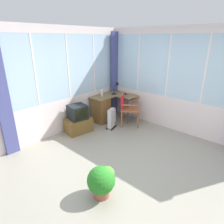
{
  "coord_description": "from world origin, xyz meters",
  "views": [
    {
      "loc": [
        -2.43,
        -1.79,
        2.28
      ],
      "look_at": [
        0.6,
        0.93,
        0.73
      ],
      "focal_mm": 31.12,
      "sensor_mm": 36.0,
      "label": 1
    }
  ],
  "objects_px": {
    "potted_plant": "(102,180)",
    "tv_remote": "(125,94)",
    "wooden_armchair": "(126,105)",
    "tv_on_stand": "(78,120)",
    "space_heater": "(112,118)",
    "desk_lamp": "(117,86)",
    "spray_bottle": "(102,92)",
    "desk": "(102,108)"
  },
  "relations": [
    {
      "from": "desk_lamp",
      "to": "tv_on_stand",
      "type": "relative_size",
      "value": 0.51
    },
    {
      "from": "potted_plant",
      "to": "tv_remote",
      "type": "bearing_deg",
      "value": 32.18
    },
    {
      "from": "spray_bottle",
      "to": "tv_on_stand",
      "type": "height_order",
      "value": "spray_bottle"
    },
    {
      "from": "spray_bottle",
      "to": "wooden_armchair",
      "type": "height_order",
      "value": "spray_bottle"
    },
    {
      "from": "tv_on_stand",
      "to": "space_heater",
      "type": "distance_m",
      "value": 0.9
    },
    {
      "from": "tv_on_stand",
      "to": "potted_plant",
      "type": "relative_size",
      "value": 1.44
    },
    {
      "from": "tv_on_stand",
      "to": "space_heater",
      "type": "bearing_deg",
      "value": -31.97
    },
    {
      "from": "tv_remote",
      "to": "space_heater",
      "type": "xyz_separation_m",
      "value": [
        -0.8,
        -0.19,
        -0.47
      ]
    },
    {
      "from": "tv_remote",
      "to": "wooden_armchair",
      "type": "relative_size",
      "value": 0.17
    },
    {
      "from": "desk_lamp",
      "to": "potted_plant",
      "type": "height_order",
      "value": "desk_lamp"
    },
    {
      "from": "spray_bottle",
      "to": "space_heater",
      "type": "relative_size",
      "value": 0.4
    },
    {
      "from": "spray_bottle",
      "to": "tv_remote",
      "type": "bearing_deg",
      "value": -34.8
    },
    {
      "from": "desk",
      "to": "tv_on_stand",
      "type": "height_order",
      "value": "desk"
    },
    {
      "from": "potted_plant",
      "to": "tv_on_stand",
      "type": "bearing_deg",
      "value": 59.96
    },
    {
      "from": "desk_lamp",
      "to": "tv_remote",
      "type": "distance_m",
      "value": 0.34
    },
    {
      "from": "space_heater",
      "to": "potted_plant",
      "type": "height_order",
      "value": "space_heater"
    },
    {
      "from": "wooden_armchair",
      "to": "space_heater",
      "type": "height_order",
      "value": "wooden_armchair"
    },
    {
      "from": "desk",
      "to": "spray_bottle",
      "type": "xyz_separation_m",
      "value": [
        0.08,
        0.09,
        0.44
      ]
    },
    {
      "from": "tv_remote",
      "to": "wooden_armchair",
      "type": "distance_m",
      "value": 0.54
    },
    {
      "from": "tv_remote",
      "to": "tv_on_stand",
      "type": "bearing_deg",
      "value": -161.92
    },
    {
      "from": "spray_bottle",
      "to": "tv_on_stand",
      "type": "xyz_separation_m",
      "value": [
        -0.99,
        -0.11,
        -0.52
      ]
    },
    {
      "from": "wooden_armchair",
      "to": "desk_lamp",
      "type": "bearing_deg",
      "value": 65.23
    },
    {
      "from": "desk_lamp",
      "to": "spray_bottle",
      "type": "distance_m",
      "value": 0.5
    },
    {
      "from": "desk_lamp",
      "to": "space_heater",
      "type": "bearing_deg",
      "value": -149.34
    },
    {
      "from": "tv_remote",
      "to": "tv_on_stand",
      "type": "relative_size",
      "value": 0.21
    },
    {
      "from": "wooden_armchair",
      "to": "potted_plant",
      "type": "bearing_deg",
      "value": -149.47
    },
    {
      "from": "desk_lamp",
      "to": "tv_remote",
      "type": "xyz_separation_m",
      "value": [
        0.13,
        -0.21,
        -0.23
      ]
    },
    {
      "from": "spray_bottle",
      "to": "desk_lamp",
      "type": "bearing_deg",
      "value": -23.25
    },
    {
      "from": "tv_remote",
      "to": "wooden_armchair",
      "type": "height_order",
      "value": "wooden_armchair"
    },
    {
      "from": "wooden_armchair",
      "to": "tv_on_stand",
      "type": "relative_size",
      "value": 1.24
    },
    {
      "from": "spray_bottle",
      "to": "wooden_armchair",
      "type": "distance_m",
      "value": 0.8
    },
    {
      "from": "space_heater",
      "to": "wooden_armchair",
      "type": "bearing_deg",
      "value": -19.36
    },
    {
      "from": "tv_on_stand",
      "to": "potted_plant",
      "type": "bearing_deg",
      "value": -120.04
    },
    {
      "from": "spray_bottle",
      "to": "space_heater",
      "type": "bearing_deg",
      "value": -111.12
    },
    {
      "from": "desk",
      "to": "tv_on_stand",
      "type": "distance_m",
      "value": 0.91
    },
    {
      "from": "tv_remote",
      "to": "tv_on_stand",
      "type": "distance_m",
      "value": 1.65
    },
    {
      "from": "desk_lamp",
      "to": "potted_plant",
      "type": "xyz_separation_m",
      "value": [
        -2.59,
        -1.92,
        -0.69
      ]
    },
    {
      "from": "desk_lamp",
      "to": "tv_on_stand",
      "type": "distance_m",
      "value": 1.57
    },
    {
      "from": "tv_remote",
      "to": "potted_plant",
      "type": "xyz_separation_m",
      "value": [
        -2.72,
        -1.71,
        -0.46
      ]
    },
    {
      "from": "desk",
      "to": "tv_on_stand",
      "type": "xyz_separation_m",
      "value": [
        -0.91,
        -0.02,
        -0.08
      ]
    },
    {
      "from": "desk_lamp",
      "to": "spray_bottle",
      "type": "xyz_separation_m",
      "value": [
        -0.44,
        0.19,
        -0.14
      ]
    },
    {
      "from": "desk_lamp",
      "to": "space_heater",
      "type": "distance_m",
      "value": 1.05
    }
  ]
}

